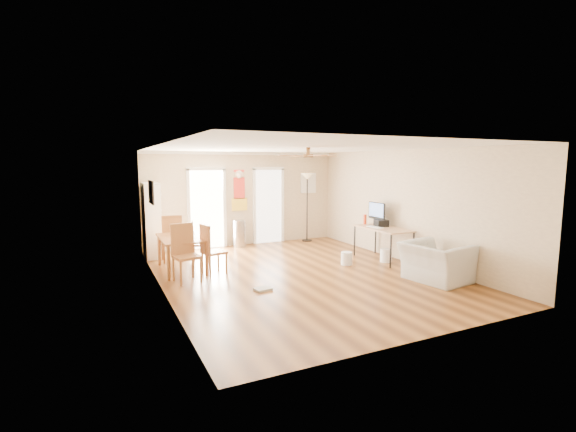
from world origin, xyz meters
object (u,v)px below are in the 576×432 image
dining_table (182,254)px  wastebasket_b (386,255)px  bookshelf (152,220)px  computer_desk (383,244)px  armchair (436,262)px  trash_can (239,233)px  torchiere_lamp (307,207)px  dining_chair_near (187,254)px  dining_chair_far (171,238)px  wastebasket_a (347,258)px  printer (381,223)px  dining_chair_right_a (201,242)px  dining_chair_right_b (214,249)px

dining_table → wastebasket_b: bearing=-16.3°
bookshelf → computer_desk: bearing=-27.9°
computer_desk → armchair: computer_desk is taller
trash_can → torchiere_lamp: (2.09, -0.06, 0.63)m
dining_chair_near → wastebasket_b: bearing=-14.4°
dining_chair_far → torchiere_lamp: (4.06, 0.83, 0.46)m
torchiere_lamp → dining_chair_near: bearing=-146.5°
wastebasket_a → printer: bearing=11.7°
dining_chair_far → computer_desk: (4.54, -2.06, -0.16)m
torchiere_lamp → wastebasket_a: torchiere_lamp is taller
bookshelf → wastebasket_b: size_ratio=5.92×
bookshelf → dining_table: size_ratio=1.26×
dining_chair_right_a → torchiere_lamp: size_ratio=0.47×
dining_chair_right_a → dining_chair_far: size_ratio=0.87×
dining_chair_far → torchiere_lamp: size_ratio=0.55×
printer → wastebasket_a: bearing=-152.9°
dining_chair_right_b → bookshelf: bearing=12.8°
dining_chair_right_a → wastebasket_b: 4.33m
torchiere_lamp → computer_desk: bearing=-80.6°
trash_can → computer_desk: computer_desk is taller
torchiere_lamp → computer_desk: (0.48, -2.89, -0.62)m
dining_chair_right_b → torchiere_lamp: 4.22m
dining_chair_right_b → trash_can: 2.80m
dining_chair_right_a → dining_chair_near: dining_chair_near is taller
armchair → trash_can: bearing=18.8°
printer → wastebasket_b: bearing=-96.1°
dining_table → dining_chair_right_b: bearing=-46.6°
printer → armchair: (-0.30, -2.07, -0.48)m
bookshelf → trash_can: size_ratio=2.47×
wastebasket_a → wastebasket_b: wastebasket_b is taller
dining_chair_right_b → wastebasket_b: dining_chair_right_b is taller
bookshelf → wastebasket_b: bearing=-29.9°
dining_table → wastebasket_a: 3.65m
dining_chair_far → computer_desk: size_ratio=0.76×
dining_chair_right_b → wastebasket_a: 2.99m
dining_chair_right_a → printer: (4.05, -1.47, 0.38)m
dining_chair_right_a → dining_chair_right_b: dining_chair_right_b is taller
dining_chair_right_a → printer: dining_chair_right_a is taller
dining_table → dining_chair_right_b: dining_chair_right_b is taller
dining_table → torchiere_lamp: (4.01, 1.79, 0.64)m
computer_desk → dining_chair_near: bearing=177.6°
dining_chair_right_a → dining_chair_far: (-0.60, 0.37, 0.07)m
torchiere_lamp → armchair: (0.29, -4.76, -0.63)m
dining_chair_right_a → printer: size_ratio=2.98×
computer_desk → printer: size_ratio=4.55×
dining_chair_near → armchair: (4.38, -2.05, -0.18)m
dining_chair_near → computer_desk: dining_chair_near is taller
wastebasket_a → dining_table: bearing=162.0°
dining_chair_right_b → torchiere_lamp: size_ratio=0.52×
dining_chair_right_a → trash_can: 1.87m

